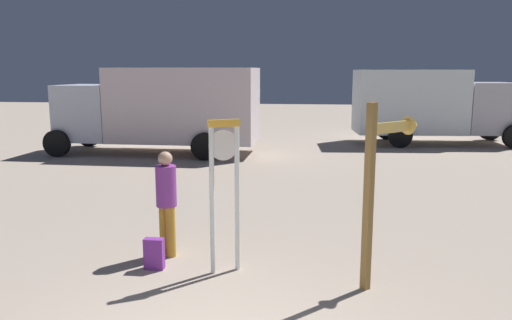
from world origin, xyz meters
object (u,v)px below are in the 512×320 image
Objects in this scene: person_near_clock at (166,198)px; box_truck_far at (429,104)px; standing_clock at (224,179)px; box_truck_near at (163,107)px; arrow_sign at (386,165)px; backpack at (154,254)px.

person_near_clock is 14.87m from box_truck_far.
standing_clock is at bearing -112.76° from box_truck_far.
box_truck_near reaches higher than box_truck_far.
box_truck_near is 10.37m from box_truck_far.
arrow_sign reaches higher than person_near_clock.
box_truck_near is at bearing 120.73° from arrow_sign.
standing_clock is 0.31× the size of box_truck_near.
standing_clock is 11.00m from box_truck_near.
standing_clock is 0.34× the size of box_truck_far.
box_truck_near reaches higher than standing_clock.
box_truck_near is 1.12× the size of box_truck_far.
arrow_sign is 0.35× the size of box_truck_near.
standing_clock is at bearing -27.42° from person_near_clock.
box_truck_far is at bearing 67.24° from standing_clock.
arrow_sign is 0.39× the size of box_truck_far.
backpack is (-0.04, -0.56, -0.70)m from person_near_clock.
box_truck_near reaches higher than person_near_clock.
person_near_clock is 0.89m from backpack.
person_near_clock is at bearing -117.13° from box_truck_far.
box_truck_far is at bearing 62.87° from person_near_clock.
backpack is (-3.24, 0.12, -1.41)m from arrow_sign.
standing_clock reaches higher than person_near_clock.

